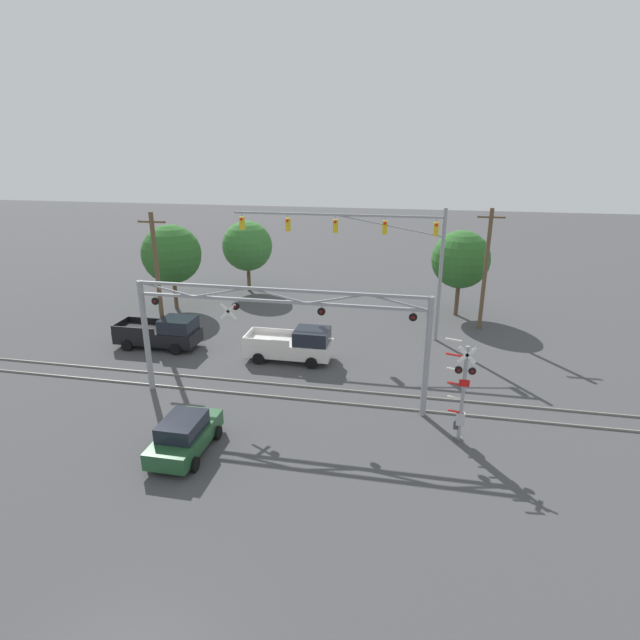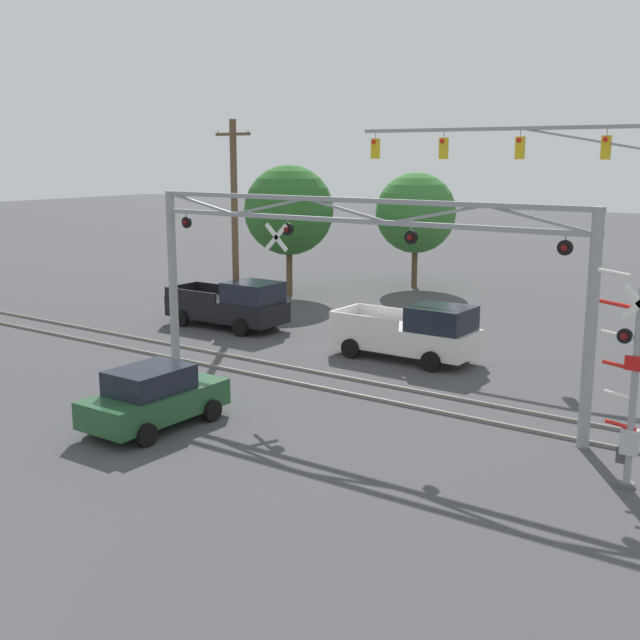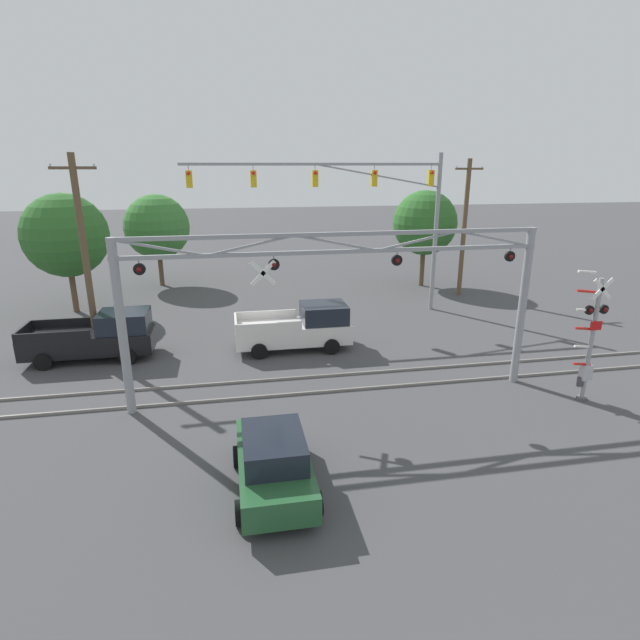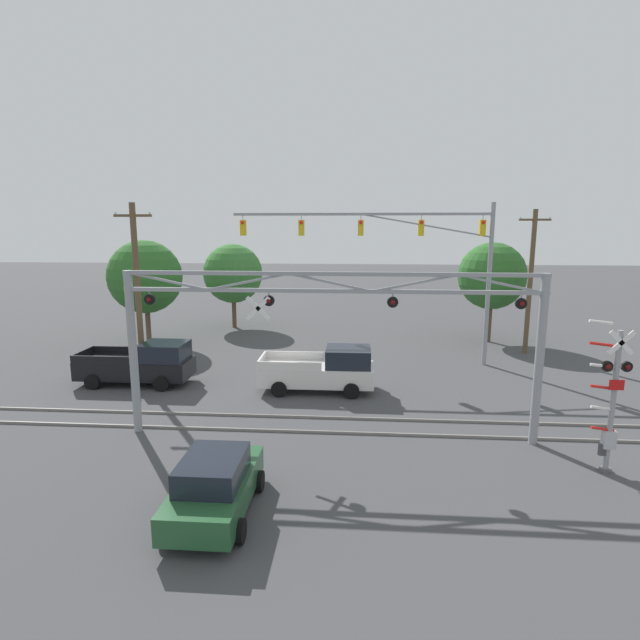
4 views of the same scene
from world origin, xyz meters
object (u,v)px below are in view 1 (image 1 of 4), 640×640
pickup_truck_lead (294,345)px  utility_pole_right (486,269)px  background_tree_far_left_verge (247,246)px  background_tree_far_right_verge (461,260)px  crossing_gantry (278,327)px  traffic_signal_span (382,245)px  utility_pole_left (158,279)px  background_tree_beyond_span (172,254)px  crossing_signal_mast (461,397)px  sedan_waiting (185,435)px  pickup_truck_following (163,333)px

pickup_truck_lead → utility_pole_right: 14.50m
pickup_truck_lead → background_tree_far_left_verge: 16.52m
background_tree_far_right_verge → crossing_gantry: bearing=-121.0°
traffic_signal_span → utility_pole_left: bearing=-162.7°
crossing_gantry → background_tree_beyond_span: background_tree_beyond_span is taller
crossing_gantry → background_tree_far_left_verge: 21.13m
crossing_signal_mast → background_tree_far_left_verge: size_ratio=0.77×
background_tree_beyond_span → background_tree_far_left_verge: 7.26m
crossing_gantry → sedan_waiting: bearing=-117.9°
sedan_waiting → background_tree_beyond_span: 21.28m
background_tree_beyond_span → sedan_waiting: bearing=-62.5°
utility_pole_right → background_tree_far_left_verge: utility_pole_right is taller
traffic_signal_span → utility_pole_right: traffic_signal_span is taller
utility_pole_left → background_tree_far_right_verge: bearing=27.5°
crossing_gantry → background_tree_far_left_verge: size_ratio=2.33×
traffic_signal_span → pickup_truck_lead: 8.75m
crossing_signal_mast → utility_pole_left: size_ratio=0.56×
traffic_signal_span → utility_pole_left: traffic_signal_span is taller
pickup_truck_lead → background_tree_beyond_span: size_ratio=0.78×
pickup_truck_lead → background_tree_far_right_verge: 15.24m
utility_pole_left → utility_pole_right: (20.63, 7.11, -0.06)m
crossing_signal_mast → traffic_signal_span: traffic_signal_span is taller
utility_pole_left → sedan_waiting: bearing=-58.5°
traffic_signal_span → pickup_truck_lead: (-4.71, -5.11, -5.31)m
traffic_signal_span → sedan_waiting: traffic_signal_span is taller
crossing_gantry → utility_pole_right: (11.08, 13.12, 0.35)m
crossing_signal_mast → utility_pole_left: (-18.22, 7.94, 2.33)m
traffic_signal_span → sedan_waiting: bearing=-114.0°
crossing_gantry → background_tree_far_right_verge: bearing=59.0°
traffic_signal_span → pickup_truck_lead: bearing=-132.7°
utility_pole_left → pickup_truck_following: bearing=-69.0°
pickup_truck_lead → utility_pole_right: utility_pole_right is taller
traffic_signal_span → sedan_waiting: size_ratio=3.47×
crossing_gantry → crossing_signal_mast: bearing=-12.5°
pickup_truck_following → sedan_waiting: size_ratio=1.33×
traffic_signal_span → pickup_truck_following: bearing=-160.6°
sedan_waiting → traffic_signal_span: bearing=66.0°
crossing_signal_mast → utility_pole_left: utility_pole_left is taller
utility_pole_right → sedan_waiting: bearing=-127.1°
sedan_waiting → background_tree_beyond_span: size_ratio=0.60×
background_tree_beyond_span → background_tree_far_right_verge: bearing=6.6°
pickup_truck_lead → utility_pole_right: size_ratio=0.61×
crossing_gantry → traffic_signal_span: bearing=68.0°
crossing_signal_mast → traffic_signal_span: (-4.52, 12.20, 4.18)m
pickup_truck_lead → sedan_waiting: 10.54m
crossing_gantry → background_tree_far_left_verge: background_tree_far_left_verge is taller
traffic_signal_span → background_tree_beyond_span: size_ratio=2.08×
crossing_gantry → pickup_truck_lead: 6.03m
crossing_signal_mast → sedan_waiting: 11.91m
crossing_gantry → background_tree_beyond_span: size_ratio=2.18×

